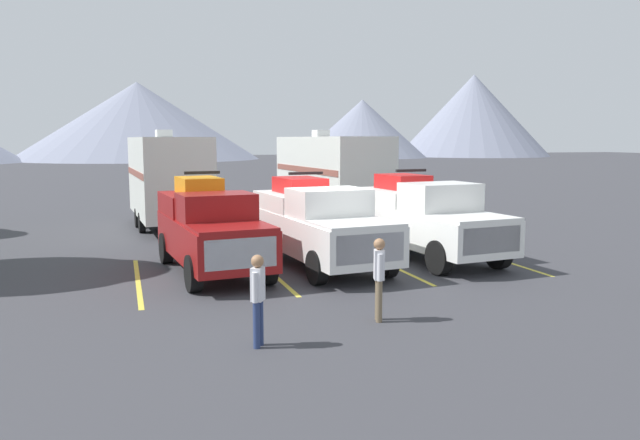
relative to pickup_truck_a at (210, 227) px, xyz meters
name	(u,v)px	position (x,y,z in m)	size (l,w,h in m)	color
ground_plane	(331,268)	(3.18, -0.61, -1.20)	(240.00, 240.00, 0.00)	#38383D
pickup_truck_a	(210,227)	(0.00, 0.00, 0.00)	(2.51, 5.50, 2.63)	maroon
pickup_truck_b	(318,223)	(2.97, -0.05, -0.01)	(2.67, 5.97, 2.56)	white
pickup_truck_c	(426,217)	(6.30, -0.04, 0.02)	(2.66, 5.80, 2.59)	white
lot_stripe_a	(138,281)	(-1.89, -0.60, -1.19)	(0.12, 5.50, 0.01)	gold
lot_stripe_b	(271,272)	(1.49, -0.60, -1.19)	(0.12, 5.50, 0.01)	gold
lot_stripe_c	(388,264)	(4.87, -0.60, -1.19)	(0.12, 5.50, 0.01)	gold
lot_stripe_d	(492,257)	(8.24, -0.60, -1.19)	(0.12, 5.50, 0.01)	gold
camper_trailer_a	(168,177)	(-0.43, 8.50, 0.84)	(2.89, 7.62, 3.86)	silver
camper_trailer_b	(331,173)	(6.40, 8.94, 0.85)	(2.91, 8.89, 3.89)	silver
person_a	(258,294)	(-0.07, -6.28, -0.28)	(0.28, 0.31, 1.58)	navy
person_b	(379,274)	(2.46, -5.52, -0.26)	(0.25, 0.35, 1.62)	#726047
mountain_ridge	(151,120)	(3.00, 94.30, 5.53)	(147.43, 45.76, 16.66)	gray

